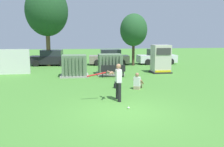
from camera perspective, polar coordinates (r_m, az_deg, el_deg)
ground_plane at (r=9.38m, az=3.23°, el=-9.42°), size 96.00×96.00×0.00m
transformer_west at (r=17.58m, az=-9.29°, el=1.83°), size 2.10×1.70×1.62m
transformer_mid_west at (r=18.26m, az=-0.49°, el=2.22°), size 2.10×1.70×1.62m
generator_enclosure at (r=19.55m, az=11.94°, el=3.51°), size 1.60×1.40×2.30m
park_bench at (r=17.01m, az=0.27°, el=0.85°), size 1.82×0.51×0.92m
batter at (r=10.74m, az=1.32°, el=-1.65°), size 1.60×0.72×1.74m
sports_ball at (r=9.74m, az=4.11°, el=-8.46°), size 0.09×0.09×0.09m
seated_spectator at (r=13.29m, az=6.35°, el=-2.24°), size 0.69×0.78×0.96m
backpack at (r=13.49m, az=1.17°, el=-2.72°), size 0.35×0.37×0.44m
tree_left at (r=24.45m, az=-15.82°, el=14.60°), size 4.16×4.16×7.96m
tree_center_left at (r=24.06m, az=5.37°, el=10.64°), size 2.77×2.77×5.30m
parked_car_left_of_center at (r=24.92m, az=-14.86°, el=3.69°), size 4.34×2.21×1.62m
parked_car_right_of_center at (r=24.69m, az=-0.66°, el=3.94°), size 4.28×2.08×1.62m
parked_car_rightmost at (r=25.91m, az=11.07°, el=4.02°), size 4.25×2.02×1.62m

